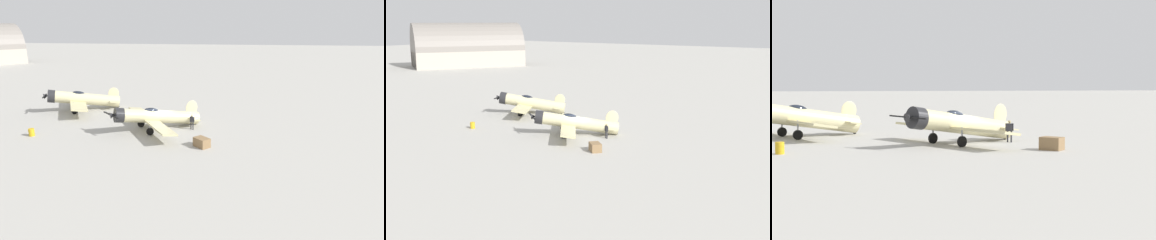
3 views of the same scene
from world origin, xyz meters
TOP-DOWN VIEW (x-y plane):
  - ground_plane at (0.00, 0.00)m, footprint 400.00×400.00m
  - airplane_foreground at (-0.30, 0.42)m, footprint 10.90×10.20m
  - airplane_mid_apron at (6.50, 12.88)m, footprint 10.89×9.59m
  - ground_crew_mechanic at (0.45, -3.64)m, footprint 0.43×0.59m
  - equipment_crate at (-4.87, -5.50)m, footprint 1.77×1.81m
  - fuel_drum at (-4.70, 12.83)m, footprint 0.62×0.62m
  - distant_hangar at (52.83, 76.34)m, footprint 34.73×29.76m

SIDE VIEW (x-z plane):
  - ground_plane at x=0.00m, z-range 0.00..0.00m
  - fuel_drum at x=-4.70m, z-range 0.00..0.80m
  - equipment_crate at x=-4.87m, z-range 0.00..0.90m
  - ground_crew_mechanic at x=0.45m, z-range 0.18..1.89m
  - airplane_foreground at x=-0.30m, z-range -0.01..3.02m
  - airplane_mid_apron at x=6.50m, z-range 0.03..3.25m
  - distant_hangar at x=52.83m, z-range -3.85..12.17m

